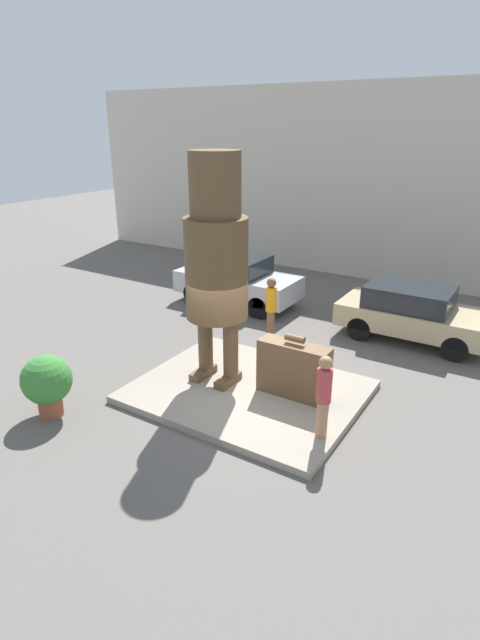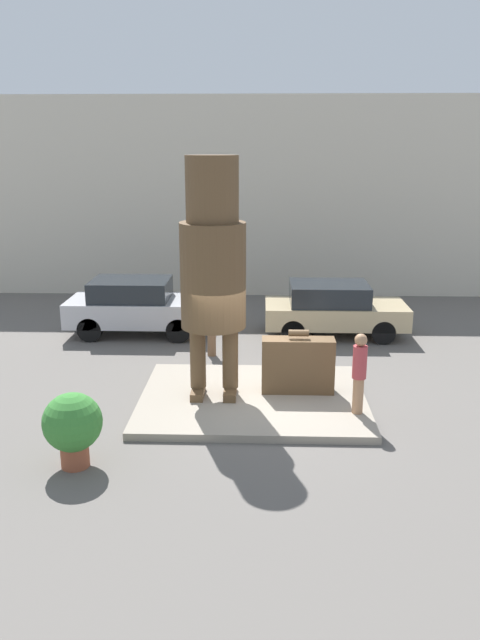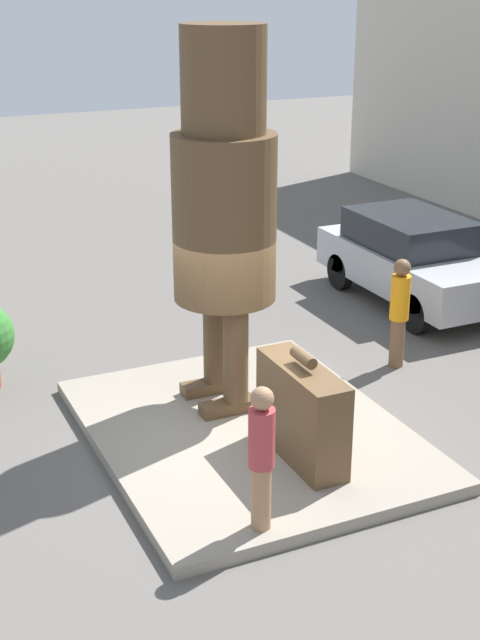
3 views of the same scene
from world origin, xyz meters
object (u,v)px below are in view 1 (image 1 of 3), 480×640
object	(u,v)px
tourist	(324,394)
statue_figure	(216,254)
planter_pot	(47,382)
worker_hivis	(271,305)
parked_car_silver	(236,279)
parked_car_tan	(413,312)
giant_suitcase	(294,369)

from	to	relation	value
tourist	statue_figure	bearing A→B (deg)	163.24
statue_figure	tourist	world-z (taller)	statue_figure
tourist	planter_pot	distance (m)	5.54
tourist	worker_hivis	world-z (taller)	tourist
tourist	parked_car_silver	bearing A→B (deg)	133.80
tourist	planter_pot	size ratio (longest dim) A/B	1.24
parked_car_tan	worker_hivis	world-z (taller)	worker_hivis
giant_suitcase	worker_hivis	size ratio (longest dim) A/B	0.90
worker_hivis	parked_car_tan	bearing A→B (deg)	30.18
statue_figure	parked_car_silver	size ratio (longest dim) A/B	1.24
statue_figure	planter_pot	xyz separation A→B (m)	(-2.19, -2.94, -2.32)
giant_suitcase	parked_car_tan	distance (m)	4.96
giant_suitcase	parked_car_silver	distance (m)	6.47
giant_suitcase	parked_car_tan	world-z (taller)	giant_suitcase
tourist	parked_car_tan	bearing A→B (deg)	88.60
giant_suitcase	tourist	xyz separation A→B (m)	(1.14, -1.11, 0.30)
parked_car_silver	parked_car_tan	distance (m)	5.72
giant_suitcase	tourist	size ratio (longest dim) A/B	0.94
tourist	worker_hivis	xyz separation A→B (m)	(-3.24, 3.93, -0.12)
statue_figure	giant_suitcase	bearing A→B (deg)	6.95
giant_suitcase	planter_pot	distance (m)	5.09
planter_pot	worker_hivis	xyz separation A→B (m)	(1.90, 5.98, 0.18)
statue_figure	parked_car_tan	bearing A→B (deg)	58.32
worker_hivis	planter_pot	bearing A→B (deg)	-107.62
parked_car_silver	worker_hivis	distance (m)	3.01
statue_figure	planter_pot	distance (m)	4.34
statue_figure	parked_car_tan	world-z (taller)	statue_figure
giant_suitcase	tourist	bearing A→B (deg)	-44.04
statue_figure	parked_car_silver	distance (m)	6.02
statue_figure	planter_pot	size ratio (longest dim) A/B	3.76
tourist	planter_pot	xyz separation A→B (m)	(-5.14, -2.05, -0.30)
giant_suitcase	tourist	world-z (taller)	tourist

